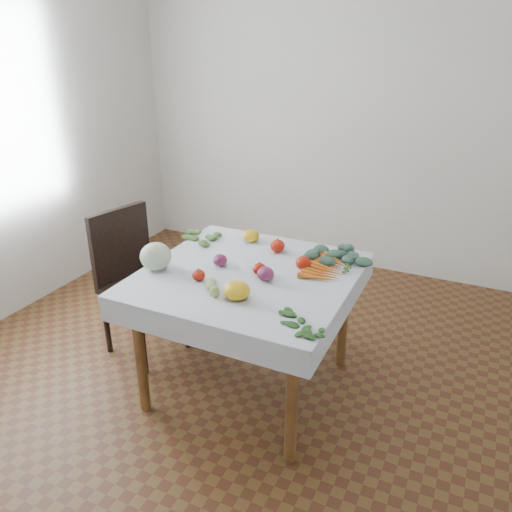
# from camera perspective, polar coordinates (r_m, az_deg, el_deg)

# --- Properties ---
(ground) EXTENTS (4.00, 4.00, 0.00)m
(ground) POSITION_cam_1_polar(r_m,az_deg,el_deg) (3.13, -0.79, -14.44)
(ground) COLOR brown
(back_wall) EXTENTS (4.00, 0.04, 2.70)m
(back_wall) POSITION_cam_1_polar(r_m,az_deg,el_deg) (4.38, 11.08, 15.69)
(back_wall) COLOR silver
(back_wall) RESTS_ON ground
(table) EXTENTS (1.00, 1.00, 0.75)m
(table) POSITION_cam_1_polar(r_m,az_deg,el_deg) (2.78, -0.86, -3.80)
(table) COLOR brown
(table) RESTS_ON ground
(tablecloth) EXTENTS (1.12, 1.12, 0.01)m
(tablecloth) POSITION_cam_1_polar(r_m,az_deg,el_deg) (2.73, -0.88, -1.96)
(tablecloth) COLOR white
(tablecloth) RESTS_ON table
(chair) EXTENTS (0.52, 0.52, 0.95)m
(chair) POSITION_cam_1_polar(r_m,az_deg,el_deg) (3.31, -13.82, -1.84)
(chair) COLOR black
(chair) RESTS_ON ground
(cabbage) EXTENTS (0.18, 0.18, 0.15)m
(cabbage) POSITION_cam_1_polar(r_m,az_deg,el_deg) (2.79, -11.39, -0.04)
(cabbage) COLOR beige
(cabbage) RESTS_ON tablecloth
(tomato_a) EXTENTS (0.11, 0.11, 0.08)m
(tomato_a) POSITION_cam_1_polar(r_m,az_deg,el_deg) (2.98, 2.48, 1.15)
(tomato_a) COLOR #A81A0B
(tomato_a) RESTS_ON tablecloth
(tomato_b) EXTENTS (0.09, 0.09, 0.06)m
(tomato_b) POSITION_cam_1_polar(r_m,az_deg,el_deg) (2.69, 0.40, -1.51)
(tomato_b) COLOR #A81A0B
(tomato_b) RESTS_ON tablecloth
(tomato_c) EXTENTS (0.09, 0.09, 0.06)m
(tomato_c) POSITION_cam_1_polar(r_m,az_deg,el_deg) (2.65, -6.57, -2.19)
(tomato_c) COLOR #A81A0B
(tomato_c) RESTS_ON tablecloth
(tomato_d) EXTENTS (0.10, 0.10, 0.08)m
(tomato_d) POSITION_cam_1_polar(r_m,az_deg,el_deg) (2.77, 5.43, -0.78)
(tomato_d) COLOR #A81A0B
(tomato_d) RESTS_ON tablecloth
(heirloom_back) EXTENTS (0.13, 0.13, 0.07)m
(heirloom_back) POSITION_cam_1_polar(r_m,az_deg,el_deg) (3.13, -0.61, 2.31)
(heirloom_back) COLOR yellow
(heirloom_back) RESTS_ON tablecloth
(heirloom_front) EXTENTS (0.17, 0.17, 0.09)m
(heirloom_front) POSITION_cam_1_polar(r_m,az_deg,el_deg) (2.45, -2.21, -3.96)
(heirloom_front) COLOR yellow
(heirloom_front) RESTS_ON tablecloth
(onion_a) EXTENTS (0.09, 0.09, 0.07)m
(onion_a) POSITION_cam_1_polar(r_m,az_deg,el_deg) (2.80, -4.12, -0.49)
(onion_a) COLOR #511736
(onion_a) RESTS_ON tablecloth
(onion_b) EXTENTS (0.11, 0.11, 0.08)m
(onion_b) POSITION_cam_1_polar(r_m,az_deg,el_deg) (2.63, 1.09, -2.05)
(onion_b) COLOR #511736
(onion_b) RESTS_ON tablecloth
(tomatillo_cluster) EXTENTS (0.12, 0.12, 0.05)m
(tomatillo_cluster) POSITION_cam_1_polar(r_m,az_deg,el_deg) (2.54, -5.11, -3.52)
(tomatillo_cluster) COLOR #AFCA74
(tomatillo_cluster) RESTS_ON tablecloth
(carrot_bunch) EXTENTS (0.22, 0.38, 0.03)m
(carrot_bunch) POSITION_cam_1_polar(r_m,az_deg,el_deg) (2.78, 7.94, -1.30)
(carrot_bunch) COLOR #D05417
(carrot_bunch) RESTS_ON tablecloth
(kale_bunch) EXTENTS (0.34, 0.32, 0.05)m
(kale_bunch) POSITION_cam_1_polar(r_m,az_deg,el_deg) (2.90, 9.24, -0.06)
(kale_bunch) COLOR #315142
(kale_bunch) RESTS_ON tablecloth
(basil_bunch) EXTENTS (0.25, 0.18, 0.01)m
(basil_bunch) POSITION_cam_1_polar(r_m,az_deg,el_deg) (2.26, 5.11, -7.80)
(basil_bunch) COLOR #1D4C17
(basil_bunch) RESTS_ON tablecloth
(dill_bunch) EXTENTS (0.22, 0.21, 0.03)m
(dill_bunch) POSITION_cam_1_polar(r_m,az_deg,el_deg) (3.19, -6.21, 2.13)
(dill_bunch) COLOR #57803A
(dill_bunch) RESTS_ON tablecloth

